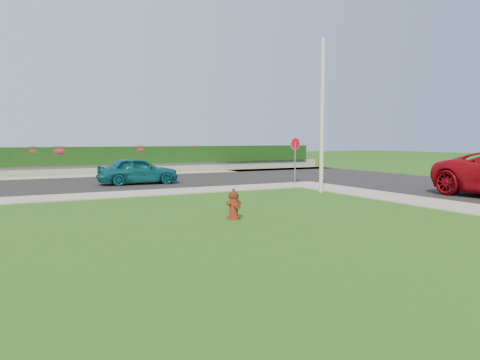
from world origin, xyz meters
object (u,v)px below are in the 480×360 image
fire_hydrant (234,205)px  sedan_teal (138,171)px  utility_pole (322,116)px  stop_sign (295,150)px

fire_hydrant → sedan_teal: (0.27, 10.67, 0.29)m
sedan_teal → utility_pole: bearing=-135.4°
stop_sign → sedan_teal: bearing=171.8°
fire_hydrant → stop_sign: size_ratio=0.37×
fire_hydrant → sedan_teal: bearing=80.3°
fire_hydrant → utility_pole: bearing=25.7°
utility_pole → fire_hydrant: bearing=-146.0°
fire_hydrant → sedan_teal: 10.68m
utility_pole → stop_sign: 3.90m
utility_pole → stop_sign: size_ratio=2.73×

